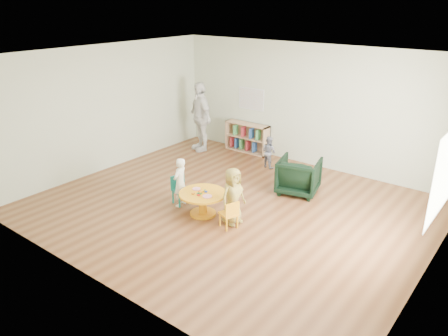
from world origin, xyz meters
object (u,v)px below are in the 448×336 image
(bookshelf, at_px, (247,138))
(adult_caretaker, at_px, (200,117))
(kid_chair_right, at_px, (230,214))
(armchair, at_px, (299,176))
(toddler, at_px, (269,152))
(child_left, at_px, (180,182))
(child_right, at_px, (233,196))
(kid_chair_left, at_px, (180,189))
(activity_table, at_px, (203,199))

(bookshelf, height_order, adult_caretaker, adult_caretaker)
(kid_chair_right, distance_m, armchair, 2.04)
(toddler, distance_m, adult_caretaker, 2.14)
(child_left, bearing_deg, child_right, 82.33)
(child_right, height_order, adult_caretaker, adult_caretaker)
(kid_chair_left, relative_size, armchair, 0.69)
(activity_table, bearing_deg, kid_chair_right, -8.70)
(kid_chair_right, xyz_separation_m, armchair, (0.22, 2.03, 0.09))
(bookshelf, bearing_deg, adult_caretaker, -148.48)
(armchair, bearing_deg, kid_chair_right, 69.72)
(kid_chair_left, distance_m, adult_caretaker, 3.25)
(bookshelf, bearing_deg, child_left, -76.54)
(child_right, bearing_deg, toddler, 29.61)
(kid_chair_right, height_order, toddler, toddler)
(armchair, relative_size, child_right, 0.78)
(kid_chair_right, distance_m, child_left, 1.30)
(kid_chair_right, height_order, armchair, armchair)
(child_left, xyz_separation_m, adult_caretaker, (-1.84, 2.74, 0.41))
(kid_chair_right, relative_size, bookshelf, 0.42)
(child_left, height_order, toddler, child_left)
(armchair, distance_m, toddler, 1.51)
(kid_chair_left, xyz_separation_m, toddler, (0.32, 2.67, 0.08))
(armchair, xyz_separation_m, child_left, (-1.49, -1.90, 0.11))
(armchair, distance_m, child_left, 2.41)
(activity_table, bearing_deg, child_left, 177.80)
(bookshelf, relative_size, adult_caretaker, 0.68)
(armchair, height_order, toddler, toddler)
(kid_chair_right, height_order, child_left, child_left)
(activity_table, height_order, kid_chair_left, kid_chair_left)
(activity_table, height_order, armchair, armchair)
(activity_table, height_order, child_right, child_right)
(child_left, bearing_deg, toddler, 164.53)
(activity_table, relative_size, armchair, 1.07)
(kid_chair_left, bearing_deg, toddler, -171.17)
(armchair, xyz_separation_m, child_right, (-0.29, -1.84, 0.15))
(kid_chair_right, height_order, child_right, child_right)
(activity_table, height_order, child_left, child_left)
(adult_caretaker, bearing_deg, child_left, -31.13)
(armchair, bearing_deg, kid_chair_left, 35.04)
(adult_caretaker, bearing_deg, armchair, 10.73)
(activity_table, xyz_separation_m, bookshelf, (-1.39, 3.40, 0.07))
(adult_caretaker, bearing_deg, kid_chair_left, -31.53)
(adult_caretaker, bearing_deg, activity_table, -23.82)
(toddler, bearing_deg, adult_caretaker, 12.76)
(child_left, distance_m, adult_caretaker, 3.33)
(bookshelf, bearing_deg, kid_chair_left, -77.52)
(child_right, distance_m, adult_caretaker, 4.07)
(activity_table, xyz_separation_m, kid_chair_left, (-0.66, 0.10, -0.00))
(kid_chair_right, distance_m, bookshelf, 4.08)
(kid_chair_left, relative_size, child_right, 0.54)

